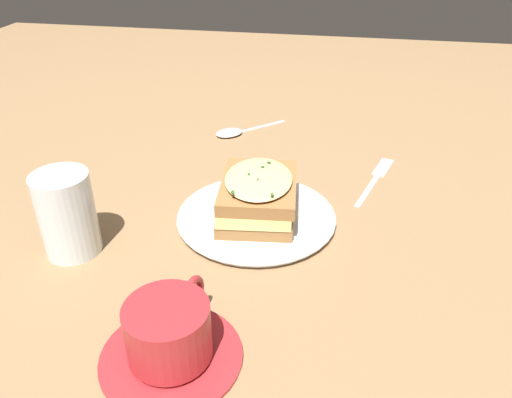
{
  "coord_description": "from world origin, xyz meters",
  "views": [
    {
      "loc": [
        -0.09,
        0.62,
        0.42
      ],
      "look_at": [
        0.02,
        0.0,
        0.04
      ],
      "focal_mm": 35.0,
      "sensor_mm": 36.0,
      "label": 1
    }
  ],
  "objects_px": {
    "sandwich": "(257,196)",
    "water_glass": "(67,214)",
    "teacup_with_saucer": "(170,336)",
    "fork": "(378,175)",
    "spoon": "(233,132)",
    "dinner_plate": "(256,218)"
  },
  "relations": [
    {
      "from": "teacup_with_saucer",
      "to": "fork",
      "type": "relative_size",
      "value": 0.85
    },
    {
      "from": "sandwich",
      "to": "water_glass",
      "type": "distance_m",
      "value": 0.26
    },
    {
      "from": "dinner_plate",
      "to": "sandwich",
      "type": "distance_m",
      "value": 0.04
    },
    {
      "from": "sandwich",
      "to": "teacup_with_saucer",
      "type": "xyz_separation_m",
      "value": [
        0.04,
        0.27,
        -0.01
      ]
    },
    {
      "from": "sandwich",
      "to": "fork",
      "type": "bearing_deg",
      "value": -135.3
    },
    {
      "from": "teacup_with_saucer",
      "to": "water_glass",
      "type": "height_order",
      "value": "water_glass"
    },
    {
      "from": "dinner_plate",
      "to": "sandwich",
      "type": "height_order",
      "value": "sandwich"
    },
    {
      "from": "dinner_plate",
      "to": "fork",
      "type": "height_order",
      "value": "dinner_plate"
    },
    {
      "from": "teacup_with_saucer",
      "to": "fork",
      "type": "distance_m",
      "value": 0.51
    },
    {
      "from": "teacup_with_saucer",
      "to": "water_glass",
      "type": "xyz_separation_m",
      "value": [
        0.2,
        -0.16,
        0.03
      ]
    },
    {
      "from": "sandwich",
      "to": "fork",
      "type": "relative_size",
      "value": 0.86
    },
    {
      "from": "dinner_plate",
      "to": "teacup_with_saucer",
      "type": "height_order",
      "value": "teacup_with_saucer"
    },
    {
      "from": "sandwich",
      "to": "teacup_with_saucer",
      "type": "relative_size",
      "value": 1.01
    },
    {
      "from": "water_glass",
      "to": "spoon",
      "type": "relative_size",
      "value": 0.84
    },
    {
      "from": "teacup_with_saucer",
      "to": "fork",
      "type": "height_order",
      "value": "teacup_with_saucer"
    },
    {
      "from": "water_glass",
      "to": "sandwich",
      "type": "bearing_deg",
      "value": -154.32
    },
    {
      "from": "water_glass",
      "to": "spoon",
      "type": "distance_m",
      "value": 0.45
    },
    {
      "from": "fork",
      "to": "spoon",
      "type": "height_order",
      "value": "spoon"
    },
    {
      "from": "sandwich",
      "to": "spoon",
      "type": "height_order",
      "value": "sandwich"
    },
    {
      "from": "dinner_plate",
      "to": "water_glass",
      "type": "distance_m",
      "value": 0.27
    },
    {
      "from": "dinner_plate",
      "to": "sandwich",
      "type": "bearing_deg",
      "value": -149.21
    },
    {
      "from": "spoon",
      "to": "water_glass",
      "type": "bearing_deg",
      "value": 120.98
    }
  ]
}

